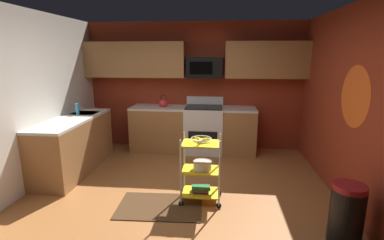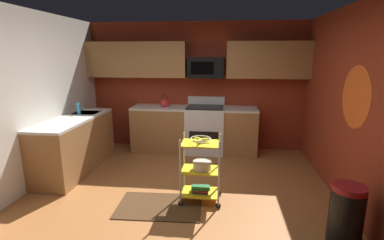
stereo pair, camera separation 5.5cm
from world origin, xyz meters
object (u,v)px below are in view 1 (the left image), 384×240
Objects in this scene: rolling_cart at (201,170)px; trash_can at (347,214)px; oven_range at (204,129)px; microwave at (205,68)px; dish_soap_bottle at (77,109)px; book_stack at (201,189)px; fruit_bowl at (201,139)px; kettle at (164,103)px; mixing_bowl_large at (202,165)px.

trash_can is at bearing -24.42° from rolling_cart.
rolling_cart is 1.74m from trash_can.
microwave reaches higher than oven_range.
dish_soap_bottle reaches higher than rolling_cart.
oven_range reaches higher than trash_can.
trash_can is (3.85, -1.85, -0.69)m from dish_soap_bottle.
dish_soap_bottle reaches higher than book_stack.
fruit_bowl is 0.41× the size of trash_can.
oven_range is 1.20× the size of rolling_cart.
kettle is at bearing 33.96° from dish_soap_bottle.
dish_soap_bottle is at bearing 153.75° from mixing_bowl_large.
microwave is 2.30m from fruit_bowl.
rolling_cart is at bearing -14.04° from book_stack.
rolling_cart is at bearing -26.44° from dish_soap_bottle.
microwave is at bearing 92.49° from rolling_cart.
microwave reaches higher than mixing_bowl_large.
oven_range is 4.19× the size of book_stack.
trash_can is at bearing -58.72° from oven_range.
book_stack is at bearing -87.39° from oven_range.
kettle reaches higher than trash_can.
fruit_bowl is at bearing -26.44° from dish_soap_bottle.
oven_range is at bearing 93.13° from mixing_bowl_large.
fruit_bowl is at bearing -87.39° from oven_range.
kettle is (-0.82, -0.00, 0.52)m from oven_range.
rolling_cart is 0.42m from fruit_bowl.
microwave is 2.45m from mixing_bowl_large.
trash_can reaches higher than mixing_bowl_large.
microwave is 2.78× the size of mixing_bowl_large.
trash_can reaches higher than book_stack.
microwave is 2.67× the size of book_stack.
book_stack is (-0.02, 0.00, -0.35)m from mixing_bowl_large.
mixing_bowl_large is 0.95× the size of kettle.
dish_soap_bottle is at bearing -157.17° from oven_range.
dish_soap_bottle is at bearing 153.56° from fruit_bowl.
mixing_bowl_large is at bearing 0.00° from fruit_bowl.
dish_soap_bottle reaches higher than trash_can.
microwave reaches higher than rolling_cart.
fruit_bowl reaches higher than mixing_bowl_large.
trash_can is at bearing -24.68° from mixing_bowl_large.
mixing_bowl_large is (0.02, 0.00, 0.07)m from rolling_cart.
rolling_cart reaches higher than fruit_bowl.
kettle is (-0.91, 2.04, 0.83)m from book_stack.
trash_can is (1.58, -0.72, 0.16)m from book_stack.
oven_range reaches higher than book_stack.
fruit_bowl is 1.03× the size of kettle.
book_stack is at bearing 14.04° from fruit_bowl.
microwave is 2.49m from dish_soap_bottle.
oven_range is 1.23m from microwave.
oven_range is 2.04m from rolling_cart.
kettle is 1.32× the size of dish_soap_bottle.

